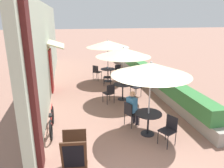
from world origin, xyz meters
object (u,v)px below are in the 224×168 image
(seated_patron_near_left, at_px, (133,107))
(menu_board, at_px, (74,152))
(cafe_chair_near_right, at_px, (169,128))
(cafe_chair_mid_left, at_px, (135,85))
(patio_table_mid, at_px, (123,88))
(patio_table_far, at_px, (108,72))
(cafe_chair_near_left, at_px, (130,112))
(patio_umbrella_mid, at_px, (123,52))
(cafe_chair_far_right, at_px, (109,76))
(cafe_chair_far_back, at_px, (119,71))
(bicycle_leaning, at_px, (52,122))
(patio_umbrella_near, at_px, (151,69))
(patio_table_near, at_px, (148,118))
(coffee_cup_far, at_px, (107,68))
(patio_umbrella_far, at_px, (108,44))
(coffee_cup_mid, at_px, (124,82))
(cafe_chair_mid_right, at_px, (109,92))
(cafe_chair_far_left, at_px, (96,71))

(seated_patron_near_left, bearing_deg, menu_board, -73.38)
(cafe_chair_near_right, xyz_separation_m, cafe_chair_mid_left, (0.25, 4.14, 0.00))
(patio_table_mid, relative_size, patio_table_far, 1.00)
(patio_table_far, bearing_deg, cafe_chair_near_left, -92.59)
(patio_table_mid, height_order, patio_umbrella_mid, patio_umbrella_mid)
(cafe_chair_near_right, bearing_deg, patio_umbrella_mid, -19.32)
(cafe_chair_far_right, bearing_deg, menu_board, 175.69)
(cafe_chair_near_right, distance_m, patio_table_far, 6.78)
(cafe_chair_far_back, distance_m, menu_board, 8.13)
(cafe_chair_near_left, bearing_deg, bicycle_leaning, -119.84)
(patio_umbrella_near, distance_m, cafe_chair_far_back, 6.63)
(cafe_chair_near_left, relative_size, cafe_chair_far_back, 1.00)
(cafe_chair_near_right, bearing_deg, patio_table_near, 5.74)
(cafe_chair_mid_left, distance_m, coffee_cup_far, 2.88)
(bicycle_leaning, bearing_deg, cafe_chair_mid_left, 35.25)
(cafe_chair_far_back, xyz_separation_m, coffee_cup_far, (-0.71, -0.15, 0.27))
(cafe_chair_near_right, xyz_separation_m, patio_table_far, (-0.55, 6.76, 0.04))
(patio_umbrella_near, xyz_separation_m, patio_umbrella_far, (-0.15, 6.11, 0.00))
(cafe_chair_far_back, bearing_deg, cafe_chair_near_right, 72.33)
(menu_board, bearing_deg, coffee_cup_mid, 67.20)
(seated_patron_near_left, distance_m, menu_board, 2.82)
(cafe_chair_near_left, distance_m, cafe_chair_near_right, 1.53)
(cafe_chair_far_right, xyz_separation_m, menu_board, (-2.11, -6.54, -0.06))
(patio_umbrella_far, xyz_separation_m, coffee_cup_far, (-0.00, 0.14, -1.38))
(cafe_chair_mid_right, bearing_deg, cafe_chair_near_right, -93.28)
(patio_table_near, distance_m, cafe_chair_far_right, 5.35)
(patio_table_mid, distance_m, cafe_chair_mid_left, 0.77)
(cafe_chair_far_left, relative_size, coffee_cup_far, 9.67)
(cafe_chair_near_left, xyz_separation_m, cafe_chair_near_right, (0.80, -1.30, 0.00))
(patio_table_mid, height_order, bicycle_leaning, patio_table_mid)
(seated_patron_near_left, xyz_separation_m, cafe_chair_mid_left, (0.95, 2.79, -0.17))
(coffee_cup_mid, xyz_separation_m, bicycle_leaning, (-3.09, -2.37, -0.44))
(cafe_chair_near_left, bearing_deg, patio_umbrella_near, 5.74)
(patio_table_near, xyz_separation_m, cafe_chair_mid_left, (0.65, 3.49, -0.04))
(cafe_chair_mid_left, xyz_separation_m, cafe_chair_far_right, (-0.91, 1.86, 0.00))
(cafe_chair_near_right, height_order, patio_umbrella_mid, patio_umbrella_mid)
(cafe_chair_far_back, relative_size, coffee_cup_far, 9.67)
(cafe_chair_near_right, relative_size, patio_table_far, 1.04)
(menu_board, bearing_deg, cafe_chair_near_right, 17.20)
(coffee_cup_far, bearing_deg, cafe_chair_near_right, -85.37)
(cafe_chair_far_left, bearing_deg, cafe_chair_far_back, 35.74)
(bicycle_leaning, bearing_deg, cafe_chair_far_right, 57.90)
(bicycle_leaning, bearing_deg, cafe_chair_near_left, -4.57)
(cafe_chair_near_right, height_order, patio_table_mid, cafe_chair_near_right)
(cafe_chair_mid_left, height_order, coffee_cup_far, cafe_chair_mid_left)
(coffee_cup_far, bearing_deg, patio_umbrella_near, -88.55)
(seated_patron_near_left, relative_size, patio_umbrella_mid, 0.52)
(patio_table_far, distance_m, coffee_cup_far, 0.27)
(patio_umbrella_far, bearing_deg, patio_table_near, -88.56)
(cafe_chair_far_left, relative_size, menu_board, 0.94)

